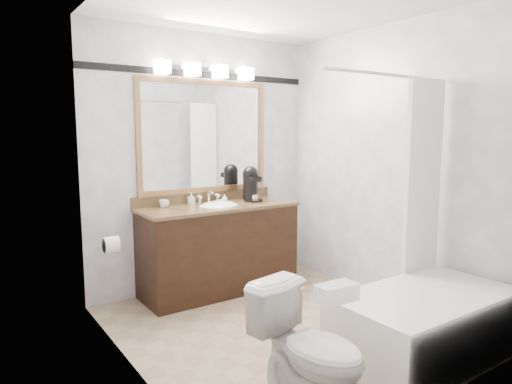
# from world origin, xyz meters

# --- Properties ---
(room) EXTENTS (2.42, 2.62, 2.52)m
(room) POSITION_xyz_m (0.00, 0.00, 1.25)
(room) COLOR tan
(room) RESTS_ON ground
(vanity) EXTENTS (1.53, 0.58, 0.97)m
(vanity) POSITION_xyz_m (0.00, 1.02, 0.44)
(vanity) COLOR black
(vanity) RESTS_ON ground
(mirror) EXTENTS (1.40, 0.04, 1.10)m
(mirror) POSITION_xyz_m (0.00, 1.28, 1.50)
(mirror) COLOR #9B6F46
(mirror) RESTS_ON room
(vanity_light_bar) EXTENTS (1.02, 0.14, 0.12)m
(vanity_light_bar) POSITION_xyz_m (0.00, 1.23, 2.13)
(vanity_light_bar) COLOR silver
(vanity_light_bar) RESTS_ON room
(accent_stripe) EXTENTS (2.40, 0.01, 0.06)m
(accent_stripe) POSITION_xyz_m (0.00, 1.29, 2.10)
(accent_stripe) COLOR black
(accent_stripe) RESTS_ON room
(bathtub) EXTENTS (1.30, 0.75, 1.96)m
(bathtub) POSITION_xyz_m (0.55, -0.90, 0.28)
(bathtub) COLOR white
(bathtub) RESTS_ON ground
(tp_roll) EXTENTS (0.11, 0.12, 0.12)m
(tp_roll) POSITION_xyz_m (-1.14, 0.66, 0.70)
(tp_roll) COLOR white
(tp_roll) RESTS_ON room
(toilet) EXTENTS (0.51, 0.73, 0.69)m
(toilet) POSITION_xyz_m (-0.53, -0.92, 0.34)
(toilet) COLOR white
(toilet) RESTS_ON ground
(tissue_box) EXTENTS (0.22, 0.13, 0.09)m
(tissue_box) POSITION_xyz_m (-0.53, -1.12, 0.73)
(tissue_box) COLOR white
(tissue_box) RESTS_ON toilet
(coffee_maker) EXTENTS (0.18, 0.23, 0.35)m
(coffee_maker) POSITION_xyz_m (0.41, 1.08, 1.03)
(coffee_maker) COLOR black
(coffee_maker) RESTS_ON vanity
(cup_left) EXTENTS (0.09, 0.09, 0.07)m
(cup_left) POSITION_xyz_m (-0.47, 1.20, 0.88)
(cup_left) COLOR white
(cup_left) RESTS_ON vanity
(cup_right) EXTENTS (0.10, 0.10, 0.07)m
(cup_right) POSITION_xyz_m (-0.49, 1.20, 0.88)
(cup_right) COLOR white
(cup_right) RESTS_ON vanity
(soap_bottle_a) EXTENTS (0.06, 0.06, 0.11)m
(soap_bottle_a) POSITION_xyz_m (-0.20, 1.20, 0.91)
(soap_bottle_a) COLOR white
(soap_bottle_a) RESTS_ON vanity
(soap_bottle_b) EXTENTS (0.06, 0.06, 0.08)m
(soap_bottle_b) POSITION_xyz_m (0.14, 1.15, 0.89)
(soap_bottle_b) COLOR white
(soap_bottle_b) RESTS_ON vanity
(soap_bar) EXTENTS (0.10, 0.06, 0.03)m
(soap_bar) POSITION_xyz_m (0.10, 1.13, 0.86)
(soap_bar) COLOR beige
(soap_bar) RESTS_ON vanity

